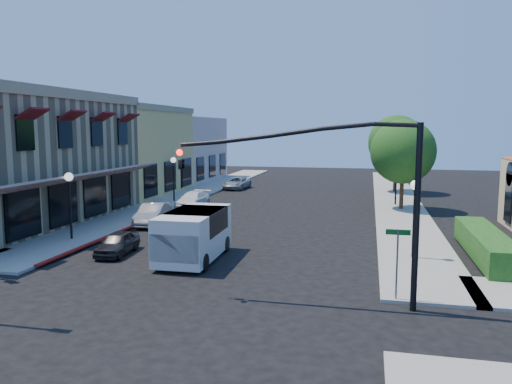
% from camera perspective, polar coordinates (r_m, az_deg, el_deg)
% --- Properties ---
extents(ground, '(120.00, 120.00, 0.00)m').
position_cam_1_polar(ground, '(17.04, -10.71, -12.80)').
color(ground, black).
rests_on(ground, ground).
extents(sidewalk_left, '(3.50, 50.00, 0.12)m').
position_cam_1_polar(sidewalk_left, '(44.72, -7.22, -0.17)').
color(sidewalk_left, gray).
rests_on(sidewalk_left, ground).
extents(sidewalk_right, '(3.50, 50.00, 0.12)m').
position_cam_1_polar(sidewalk_right, '(42.10, 15.77, -0.85)').
color(sidewalk_right, gray).
rests_on(sidewalk_right, ground).
extents(curb_red_strip, '(0.25, 10.00, 0.06)m').
position_cam_1_polar(curb_red_strip, '(26.95, -17.44, -5.52)').
color(curb_red_strip, maroon).
rests_on(curb_red_strip, ground).
extents(yellow_stucco_building, '(10.00, 12.00, 7.60)m').
position_cam_1_polar(yellow_stucco_building, '(46.26, -15.63, 4.52)').
color(yellow_stucco_building, '#DEBC64').
rests_on(yellow_stucco_building, ground).
extents(pink_stucco_building, '(10.00, 12.00, 7.00)m').
position_cam_1_polar(pink_stucco_building, '(57.10, -9.88, 4.85)').
color(pink_stucco_building, tan).
rests_on(pink_stucco_building, ground).
extents(hedge, '(1.40, 8.00, 1.10)m').
position_cam_1_polar(hedge, '(24.89, 24.68, -6.90)').
color(hedge, '#1E4C15').
rests_on(hedge, ground).
extents(street_tree_a, '(4.56, 4.56, 6.48)m').
position_cam_1_polar(street_tree_a, '(36.75, 16.46, 4.46)').
color(street_tree_a, '#392717').
rests_on(street_tree_a, ground).
extents(street_tree_b, '(4.94, 4.94, 7.02)m').
position_cam_1_polar(street_tree_b, '(46.71, 15.72, 5.45)').
color(street_tree_b, '#392717').
rests_on(street_tree_b, ground).
extents(signal_mast_arm, '(8.01, 0.39, 6.00)m').
position_cam_1_polar(signal_mast_arm, '(16.24, 10.48, 1.06)').
color(signal_mast_arm, black).
rests_on(signal_mast_arm, ground).
extents(street_name_sign, '(0.80, 0.06, 2.50)m').
position_cam_1_polar(street_name_sign, '(17.36, 15.86, -6.71)').
color(street_name_sign, '#595B5E').
rests_on(street_name_sign, ground).
extents(lamppost_left_near, '(0.44, 0.44, 3.57)m').
position_cam_1_polar(lamppost_left_near, '(27.33, -20.56, 0.35)').
color(lamppost_left_near, black).
rests_on(lamppost_left_near, ground).
extents(lamppost_left_far, '(0.44, 0.44, 3.57)m').
position_cam_1_polar(lamppost_left_far, '(39.71, -9.41, 2.74)').
color(lamppost_left_far, black).
rests_on(lamppost_left_far, ground).
extents(lamppost_right_near, '(0.44, 0.44, 3.57)m').
position_cam_1_polar(lamppost_right_near, '(22.94, 17.71, -0.78)').
color(lamppost_right_near, black).
rests_on(lamppost_right_near, ground).
extents(lamppost_right_far, '(0.44, 0.44, 3.57)m').
position_cam_1_polar(lamppost_right_far, '(38.81, 15.76, 2.46)').
color(lamppost_right_far, black).
rests_on(lamppost_right_far, ground).
extents(white_van, '(2.27, 4.99, 2.19)m').
position_cam_1_polar(white_van, '(22.29, -7.15, -4.55)').
color(white_van, silver).
rests_on(white_van, ground).
extents(parked_car_a, '(1.49, 3.19, 1.05)m').
position_cam_1_polar(parked_car_a, '(24.12, -15.55, -5.65)').
color(parked_car_a, black).
rests_on(parked_car_a, ground).
extents(parked_car_b, '(1.92, 4.11, 1.30)m').
position_cam_1_polar(parked_car_b, '(30.85, -11.69, -2.50)').
color(parked_car_b, '#929496').
rests_on(parked_car_b, ground).
extents(parked_car_c, '(1.85, 4.02, 1.14)m').
position_cam_1_polar(parked_car_c, '(37.27, -7.23, -0.87)').
color(parked_car_c, white).
rests_on(parked_car_c, ground).
extents(parked_car_d, '(2.14, 4.20, 1.14)m').
position_cam_1_polar(parked_car_d, '(48.19, -2.21, 1.02)').
color(parked_car_d, '#A0A4A5').
rests_on(parked_car_d, ground).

